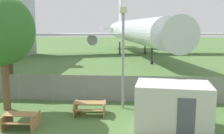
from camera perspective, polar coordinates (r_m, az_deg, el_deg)
perimeter_fence at (r=18.64m, az=-5.12°, el=-4.62°), size 56.07×0.07×1.86m
airplane at (r=48.53m, az=4.84°, el=7.77°), size 36.28×44.73×12.58m
portable_cabin at (r=14.12m, az=13.08°, el=-8.20°), size 4.03×2.89×2.36m
picnic_bench_near_cabin at (r=15.99m, az=-4.86°, el=-8.60°), size 2.00×1.50×0.76m
picnic_bench_open_grass at (r=14.75m, az=-19.16°, el=-10.62°), size 1.76×1.42×0.76m
tree_left_of_cabin at (r=24.05m, az=-21.75°, el=7.34°), size 4.48×4.48×7.38m
tree_behind_benches at (r=17.45m, az=-22.75°, el=7.29°), size 3.91×3.91×7.18m
light_mast at (r=16.53m, az=2.43°, el=4.56°), size 0.44×0.44×6.43m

